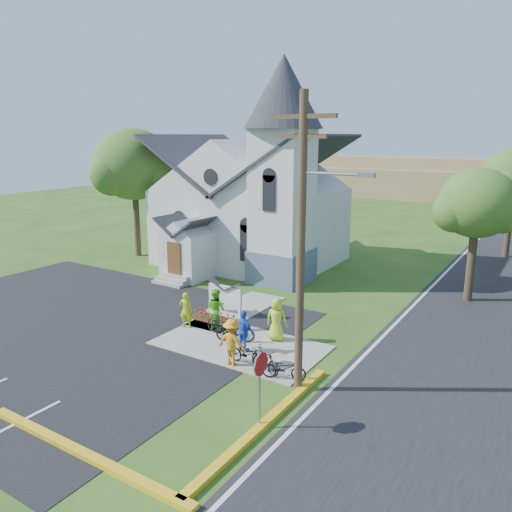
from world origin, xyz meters
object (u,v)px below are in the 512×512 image
Objects in this scene: cyclist_0 at (186,310)px; cyclist_4 at (277,319)px; stop_sign at (260,374)px; bike_1 at (235,331)px; bike_2 at (247,354)px; bike_0 at (222,325)px; cyclist_1 at (216,309)px; cyclist_2 at (244,331)px; bike_4 at (284,368)px; bike_3 at (265,360)px; utility_pole at (303,238)px; cyclist_3 at (232,342)px; church_sign at (225,295)px.

cyclist_0 is 4.35m from cyclist_4.
stop_sign reaches higher than bike_1.
cyclist_0 is at bearing 144.77° from stop_sign.
bike_2 is (1.64, -1.56, -0.06)m from bike_1.
bike_0 is 0.96× the size of cyclist_1.
bike_2 is (2.54, -1.84, -0.03)m from bike_0.
stop_sign is 1.42× the size of cyclist_2.
bike_1 is 3.86m from bike_4.
bike_0 reaches higher than bike_3.
cyclist_2 is (1.73, -0.88, 0.39)m from bike_0.
cyclist_1 is (-5.75, 2.88, -4.40)m from utility_pole.
bike_0 is at bearing 77.78° from bike_3.
cyclist_1 is 3.72m from cyclist_3.
bike_4 is (0.88, -0.13, -0.03)m from bike_3.
church_sign is at bearing -54.53° from cyclist_1.
cyclist_3 reaches higher than bike_1.
bike_2 is 0.91× the size of cyclist_4.
cyclist_1 reaches higher than cyclist_0.
cyclist_4 is (-2.88, 5.96, -0.79)m from stop_sign.
cyclist_2 is 2.88m from bike_4.
bike_1 is at bearing -97.04° from bike_0.
bike_1 is 0.92× the size of cyclist_3.
cyclist_0 is 0.87× the size of cyclist_1.
bike_0 is 0.94m from bike_1.
bike_4 is (2.56, -1.24, -0.44)m from cyclist_2.
bike_3 is at bearing 160.47° from cyclist_1.
cyclist_2 reaches higher than bike_3.
cyclist_4 is (0.26, 2.96, 0.02)m from cyclist_3.
cyclist_4 is at bearing 8.99° from bike_2.
bike_2 is 2.74m from cyclist_4.
bike_2 is at bearing 98.20° from bike_3.
stop_sign is at bearing -124.72° from bike_0.
bike_1 is 3.05m from bike_3.
cyclist_3 is at bearing 72.73° from cyclist_4.
church_sign reaches higher than bike_3.
cyclist_2 is (3.20, -3.16, -0.11)m from church_sign.
bike_2 is at bearing 167.25° from utility_pole.
utility_pole is 4.52m from stop_sign.
cyclist_4 reaches higher than cyclist_0.
cyclist_1 is at bearing 65.15° from bike_0.
church_sign is at bearing 42.78° from bike_0.
cyclist_0 is at bearing -30.51° from cyclist_3.
cyclist_0 is 1.01× the size of bike_4.
cyclist_1 is (0.81, -1.82, -0.02)m from church_sign.
bike_1 is at bearing 26.59° from cyclist_4.
bike_1 is at bearing 154.93° from cyclist_0.
cyclist_1 is 1.78m from bike_1.
church_sign is 2.42m from cyclist_0.
bike_4 is at bearing 164.01° from cyclist_1.
cyclist_4 is 3.61m from bike_4.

